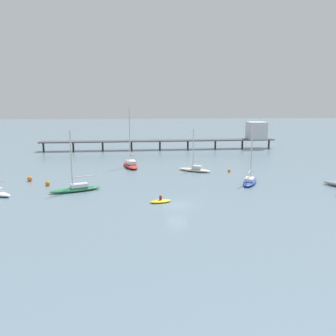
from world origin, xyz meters
TOP-DOWN VIEW (x-y plane):
  - ground_plane at (0.00, 0.00)m, footprint 400.00×400.00m
  - pier at (16.52, 53.56)m, footprint 64.52×6.94m
  - sailboat_green at (-14.89, 8.27)m, footprint 7.89×4.64m
  - sailboat_cream at (5.52, 22.38)m, footprint 6.75×5.07m
  - sailboat_red at (-7.17, 27.87)m, footprint 4.30×8.83m
  - sailboat_blue at (13.35, 11.68)m, footprint 4.72×7.26m
  - dinghy_yellow at (-2.14, 1.43)m, footprint 3.26×2.13m
  - mooring_buoy_far at (-20.18, 12.27)m, footprint 0.76×0.76m
  - mooring_buoy_outer at (-24.12, 15.83)m, footprint 0.85×0.85m
  - mooring_buoy_mid at (12.08, 21.34)m, footprint 0.58×0.58m

SIDE VIEW (x-z plane):
  - ground_plane at x=0.00m, z-range 0.00..0.00m
  - dinghy_yellow at x=-2.14m, z-range -0.37..0.77m
  - mooring_buoy_mid at x=12.08m, z-range 0.00..0.58m
  - mooring_buoy_far at x=-20.18m, z-range 0.00..0.76m
  - mooring_buoy_outer at x=-24.12m, z-range 0.00..0.85m
  - sailboat_cream at x=5.52m, z-range -3.64..4.71m
  - sailboat_blue at x=13.35m, z-range -4.31..5.46m
  - sailboat_green at x=-14.89m, z-range -4.13..5.32m
  - sailboat_red at x=-7.17m, z-range -5.52..6.89m
  - pier at x=16.52m, z-range 0.29..7.71m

